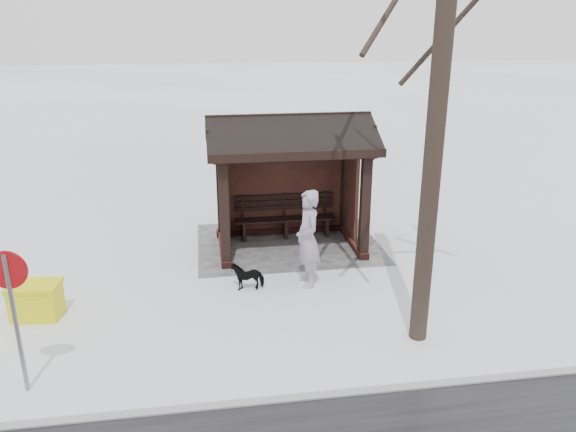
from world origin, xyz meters
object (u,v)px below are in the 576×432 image
Objects in this scene: road_sign at (11,291)px; grit_bin at (36,300)px; bus_shelter at (288,154)px; dog at (248,276)px; pedestrian at (308,239)px.

grit_bin is at bearing -74.44° from road_sign.
bus_shelter reaches higher than road_sign.
bus_shelter is 5.73× the size of dog.
bus_shelter is at bearing 151.19° from dog.
grit_bin is 0.43× the size of road_sign.
pedestrian is 5.03m from grit_bin.
pedestrian is 0.91× the size of road_sign.
road_sign reaches higher than pedestrian.
grit_bin is at bearing -82.04° from dog.
bus_shelter is 5.89m from grit_bin.
road_sign is at bearing -51.95° from dog.
road_sign is (3.38, 2.72, 1.29)m from dog.
road_sign is at bearing 107.05° from grit_bin.
grit_bin is (4.90, 2.71, -1.84)m from bus_shelter.
dog is (1.18, -0.01, -0.71)m from pedestrian.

